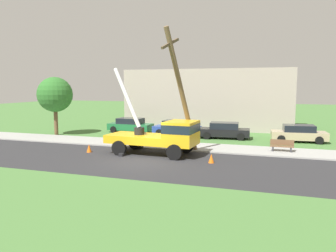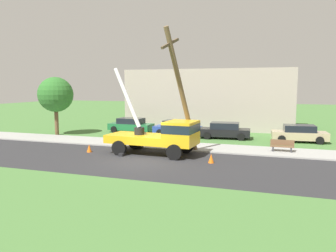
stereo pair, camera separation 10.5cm
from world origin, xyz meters
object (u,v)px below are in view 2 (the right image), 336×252
(traffic_cone_ahead, at_px, (211,158))
(traffic_cone_behind, at_px, (89,148))
(utility_truck, at_px, (163,134))
(parked_sedan_blue, at_px, (177,128))
(park_bench, at_px, (282,146))
(roadside_tree_near, at_px, (56,95))
(parked_sedan_black, at_px, (225,130))
(leaning_utility_pole, at_px, (181,91))
(parked_sedan_green, at_px, (131,125))
(parked_sedan_tan, at_px, (299,134))

(traffic_cone_ahead, relative_size, traffic_cone_behind, 1.00)
(utility_truck, distance_m, traffic_cone_behind, 5.45)
(parked_sedan_blue, relative_size, park_bench, 2.76)
(utility_truck, xyz_separation_m, roadside_tree_near, (-12.68, 5.48, 2.41))
(utility_truck, height_order, parked_sedan_black, utility_truck)
(leaning_utility_pole, distance_m, traffic_cone_behind, 7.67)
(traffic_cone_behind, bearing_deg, parked_sedan_black, 49.18)
(traffic_cone_behind, height_order, parked_sedan_blue, parked_sedan_blue)
(utility_truck, bearing_deg, traffic_cone_behind, -171.34)
(parked_sedan_black, xyz_separation_m, park_bench, (4.86, -5.14, -0.25))
(parked_sedan_blue, distance_m, parked_sedan_black, 4.54)
(traffic_cone_ahead, bearing_deg, parked_sedan_green, 133.71)
(parked_sedan_green, height_order, roadside_tree_near, roadside_tree_near)
(park_bench, height_order, roadside_tree_near, roadside_tree_near)
(parked_sedan_green, relative_size, park_bench, 2.78)
(parked_sedan_blue, bearing_deg, leaning_utility_pole, -71.20)
(traffic_cone_behind, xyz_separation_m, parked_sedan_green, (-1.59, 10.36, 0.43))
(traffic_cone_ahead, bearing_deg, parked_sedan_tan, 61.59)
(traffic_cone_ahead, height_order, parked_sedan_blue, parked_sedan_blue)
(utility_truck, height_order, roadside_tree_near, utility_truck)
(leaning_utility_pole, xyz_separation_m, parked_sedan_tan, (7.80, 8.21, -3.58))
(leaning_utility_pole, relative_size, park_bench, 5.26)
(leaning_utility_pole, relative_size, parked_sedan_green, 1.89)
(utility_truck, height_order, traffic_cone_behind, utility_truck)
(parked_sedan_tan, bearing_deg, parked_sedan_blue, 178.33)
(leaning_utility_pole, bearing_deg, parked_sedan_black, 78.69)
(parked_sedan_black, distance_m, parked_sedan_tan, 6.18)
(leaning_utility_pole, xyz_separation_m, traffic_cone_ahead, (2.42, -1.75, -4.01))
(traffic_cone_ahead, xyz_separation_m, park_bench, (4.07, 4.72, 0.18))
(parked_sedan_blue, distance_m, roadside_tree_near, 11.88)
(traffic_cone_behind, height_order, parked_sedan_black, parked_sedan_black)
(park_bench, bearing_deg, parked_sedan_green, 156.87)
(park_bench, bearing_deg, parked_sedan_black, 133.41)
(parked_sedan_black, distance_m, park_bench, 7.08)
(traffic_cone_ahead, xyz_separation_m, traffic_cone_behind, (-8.84, 0.55, 0.00))
(parked_sedan_green, height_order, parked_sedan_tan, same)
(utility_truck, bearing_deg, parked_sedan_black, 71.93)
(traffic_cone_behind, height_order, parked_sedan_tan, parked_sedan_tan)
(utility_truck, distance_m, traffic_cone_ahead, 3.98)
(traffic_cone_behind, bearing_deg, parked_sedan_tan, 33.48)
(parked_sedan_tan, relative_size, park_bench, 2.85)
(parked_sedan_black, xyz_separation_m, roadside_tree_near, (-15.46, -3.03, 3.10))
(utility_truck, xyz_separation_m, parked_sedan_tan, (8.96, 8.60, -0.70))
(utility_truck, height_order, leaning_utility_pole, leaning_utility_pole)
(parked_sedan_green, bearing_deg, parked_sedan_blue, -7.18)
(utility_truck, bearing_deg, leaning_utility_pole, 19.00)
(leaning_utility_pole, distance_m, roadside_tree_near, 14.75)
(traffic_cone_behind, distance_m, parked_sedan_blue, 10.35)
(parked_sedan_blue, relative_size, roadside_tree_near, 0.81)
(parked_sedan_green, bearing_deg, leaning_utility_pole, -48.85)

